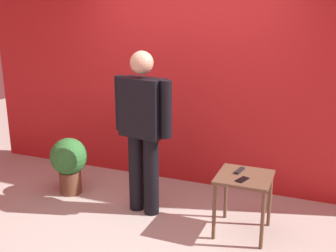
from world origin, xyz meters
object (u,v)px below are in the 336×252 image
Objects in this scene: standing_person at (143,125)px; side_table at (244,185)px; cell_phone at (242,180)px; potted_plant at (69,161)px; tv_remote at (240,171)px.

side_table is (1.10, -0.05, -0.47)m from standing_person.
standing_person is at bearing 177.40° from side_table.
side_table is 0.15m from cell_phone.
potted_plant is at bearing -165.75° from cell_phone.
potted_plant reaches higher than side_table.
cell_phone is at bearing -59.90° from tv_remote.
potted_plant is (-2.12, 0.14, -0.10)m from side_table.
potted_plant is at bearing -170.38° from tv_remote.
cell_phone is at bearing -89.21° from side_table.
tv_remote is (1.03, 0.04, -0.37)m from standing_person.
side_table is at bearing -3.67° from potted_plant.
side_table is at bearing -40.85° from tv_remote.
potted_plant is at bearing 175.19° from standing_person.
cell_phone is 0.21m from tv_remote.
standing_person is 2.89× the size of side_table.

